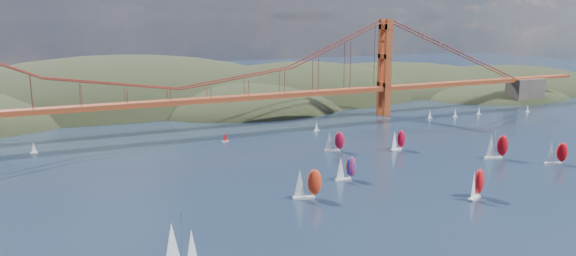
% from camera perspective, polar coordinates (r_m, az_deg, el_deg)
% --- Properties ---
extents(headlands, '(725.00, 225.00, 96.00)m').
position_cam_1_polar(headlands, '(387.66, -8.15, 0.93)').
color(headlands, black).
rests_on(headlands, ground).
extents(bridge, '(552.00, 12.00, 55.00)m').
position_cam_1_polar(bridge, '(275.21, -11.45, 6.02)').
color(bridge, '#943C1D').
rests_on(bridge, ground).
extents(sloop_navy, '(10.68, 7.55, 15.75)m').
position_cam_1_polar(sloop_navy, '(124.30, -11.08, -12.37)').
color(sloop_navy, black).
rests_on(sloop_navy, ground).
extents(racer_0, '(9.54, 5.31, 10.70)m').
position_cam_1_polar(racer_0, '(176.57, 1.92, -5.62)').
color(racer_0, silver).
rests_on(racer_0, ground).
extents(racer_1, '(9.25, 6.60, 10.38)m').
position_cam_1_polar(racer_1, '(186.35, 18.59, -5.36)').
color(racer_1, silver).
rests_on(racer_1, ground).
extents(racer_2, '(8.58, 6.21, 9.64)m').
position_cam_1_polar(racer_2, '(240.78, 25.59, -2.28)').
color(racer_2, white).
rests_on(racer_2, ground).
extents(racer_3, '(8.58, 4.63, 9.62)m').
position_cam_1_polar(racer_3, '(244.26, 11.08, -1.19)').
color(racer_3, silver).
rests_on(racer_3, ground).
extents(racer_4, '(9.78, 6.05, 10.95)m').
position_cam_1_polar(racer_4, '(240.34, 20.41, -1.74)').
color(racer_4, white).
rests_on(racer_4, ground).
extents(racer_5, '(8.64, 6.02, 9.69)m').
position_cam_1_polar(racer_5, '(238.52, 4.71, -1.30)').
color(racer_5, white).
rests_on(racer_5, ground).
extents(racer_rwb, '(8.11, 3.32, 9.32)m').
position_cam_1_polar(racer_rwb, '(197.41, 5.87, -4.05)').
color(racer_rwb, white).
rests_on(racer_rwb, ground).
extents(distant_boat_3, '(3.00, 2.00, 4.70)m').
position_cam_1_polar(distant_boat_3, '(258.01, -24.42, -1.82)').
color(distant_boat_3, silver).
rests_on(distant_boat_3, ground).
extents(distant_boat_4, '(3.00, 2.00, 4.70)m').
position_cam_1_polar(distant_boat_4, '(325.70, 14.22, 1.39)').
color(distant_boat_4, silver).
rests_on(distant_boat_4, ground).
extents(distant_boat_5, '(3.00, 2.00, 4.70)m').
position_cam_1_polar(distant_boat_5, '(332.74, 16.64, 1.47)').
color(distant_boat_5, silver).
rests_on(distant_boat_5, ground).
extents(distant_boat_6, '(3.00, 2.00, 4.70)m').
position_cam_1_polar(distant_boat_6, '(345.83, 18.82, 1.69)').
color(distant_boat_6, silver).
rests_on(distant_boat_6, ground).
extents(distant_boat_7, '(3.00, 2.00, 4.70)m').
position_cam_1_polar(distant_boat_7, '(364.89, 23.17, 1.86)').
color(distant_boat_7, silver).
rests_on(distant_boat_7, ground).
extents(distant_boat_8, '(3.00, 2.00, 4.70)m').
position_cam_1_polar(distant_boat_8, '(280.14, 2.91, 0.15)').
color(distant_boat_8, silver).
rests_on(distant_boat_8, ground).
extents(distant_boat_9, '(3.00, 2.00, 4.70)m').
position_cam_1_polar(distant_boat_9, '(257.79, -6.40, -0.88)').
color(distant_boat_9, silver).
rests_on(distant_boat_9, ground).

